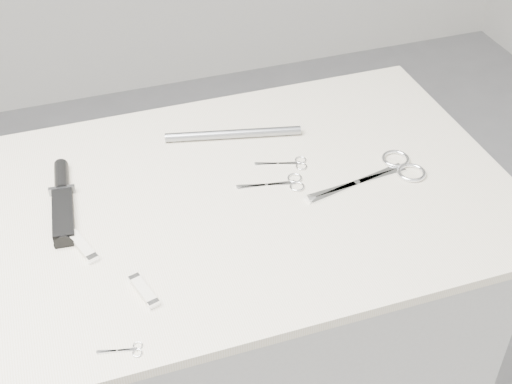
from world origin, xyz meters
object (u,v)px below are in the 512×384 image
object	(u,v)px
pocket_knife_a	(81,244)
pocket_knife_b	(144,291)
plinth	(254,345)
metal_rail	(233,134)
tiny_scissors	(127,350)
large_shears	(387,172)
embroidery_scissors_b	(290,163)
embroidery_scissors_a	(284,183)
sheathed_knife	(62,197)

from	to	relation	value
pocket_knife_a	pocket_knife_b	bearing A→B (deg)	-168.82
plinth	metal_rail	size ratio (longest dim) A/B	3.11
tiny_scissors	pocket_knife_b	bearing A→B (deg)	78.61
large_shears	embroidery_scissors_b	world-z (taller)	large_shears
large_shears	tiny_scissors	distance (m)	0.64
pocket_knife_a	large_shears	bearing A→B (deg)	-106.66
large_shears	pocket_knife_a	distance (m)	0.61
large_shears	embroidery_scissors_b	xyz separation A→B (m)	(-0.17, 0.09, -0.00)
embroidery_scissors_a	pocket_knife_a	distance (m)	0.40
plinth	metal_rail	bearing A→B (deg)	85.00
sheathed_knife	metal_rail	distance (m)	0.38
sheathed_knife	pocket_knife_a	size ratio (longest dim) A/B	2.26
embroidery_scissors_b	pocket_knife_a	xyz separation A→B (m)	(-0.44, -0.11, 0.00)
large_shears	metal_rail	xyz separation A→B (m)	(-0.25, 0.22, 0.01)
plinth	embroidery_scissors_b	bearing A→B (deg)	30.38
embroidery_scissors_b	pocket_knife_b	xyz separation A→B (m)	(-0.35, -0.25, 0.00)
sheathed_knife	metal_rail	size ratio (longest dim) A/B	0.79
pocket_knife_a	metal_rail	distance (m)	0.43
plinth	metal_rail	distance (m)	0.51
metal_rail	pocket_knife_b	bearing A→B (deg)	-125.61
embroidery_scissors_a	sheathed_knife	size ratio (longest dim) A/B	0.58
embroidery_scissors_b	pocket_knife_b	size ratio (longest dim) A/B	1.33
plinth	tiny_scissors	world-z (taller)	tiny_scissors
sheathed_knife	pocket_knife_b	size ratio (longest dim) A/B	2.88
plinth	pocket_knife_a	xyz separation A→B (m)	(-0.34, -0.05, 0.48)
plinth	tiny_scissors	distance (m)	0.64
embroidery_scissors_b	metal_rail	world-z (taller)	metal_rail
pocket_knife_b	metal_rail	bearing A→B (deg)	-50.93
embroidery_scissors_a	tiny_scissors	distance (m)	0.48
embroidery_scissors_a	pocket_knife_b	distance (m)	0.38
pocket_knife_a	pocket_knife_b	xyz separation A→B (m)	(0.08, -0.15, -0.00)
large_shears	pocket_knife_b	distance (m)	0.55
sheathed_knife	embroidery_scissors_a	bearing A→B (deg)	-96.68
embroidery_scissors_b	sheathed_knife	bearing A→B (deg)	-166.95
pocket_knife_b	metal_rail	xyz separation A→B (m)	(0.27, 0.38, 0.00)
plinth	tiny_scissors	bearing A→B (deg)	-135.17
tiny_scissors	pocket_knife_b	xyz separation A→B (m)	(0.05, 0.11, 0.00)
embroidery_scissors_a	large_shears	bearing A→B (deg)	2.23
pocket_knife_a	metal_rail	xyz separation A→B (m)	(0.36, 0.24, 0.00)
pocket_knife_a	embroidery_scissors_a	bearing A→B (deg)	-101.04
embroidery_scissors_b	metal_rail	bearing A→B (deg)	140.00
large_shears	pocket_knife_a	xyz separation A→B (m)	(-0.61, -0.02, 0.00)
embroidery_scissors_b	pocket_knife_a	bearing A→B (deg)	-148.74
tiny_scissors	metal_rail	size ratio (longest dim) A/B	0.24
large_shears	embroidery_scissors_a	xyz separation A→B (m)	(-0.21, 0.03, -0.00)
pocket_knife_a	plinth	bearing A→B (deg)	-99.71
embroidery_scissors_a	metal_rail	size ratio (longest dim) A/B	0.46
tiny_scissors	sheathed_knife	world-z (taller)	sheathed_knife
sheathed_knife	metal_rail	bearing A→B (deg)	-70.24
embroidery_scissors_b	pocket_knife_b	bearing A→B (deg)	-127.14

